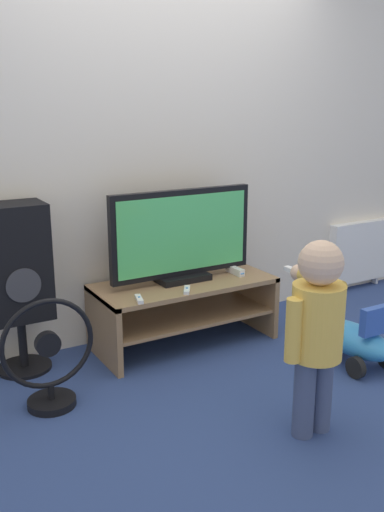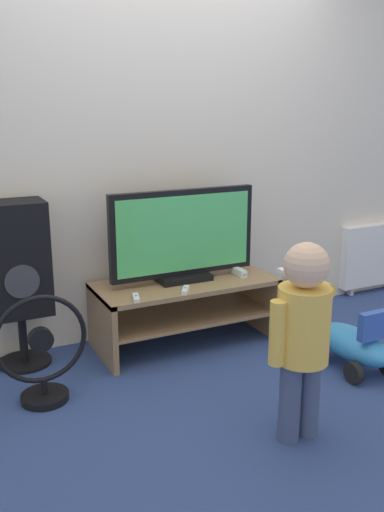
{
  "view_description": "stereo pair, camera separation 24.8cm",
  "coord_description": "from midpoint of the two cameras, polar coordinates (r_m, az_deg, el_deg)",
  "views": [
    {
      "loc": [
        -1.74,
        -2.81,
        1.56
      ],
      "look_at": [
        0.0,
        0.16,
        0.63
      ],
      "focal_mm": 40.0,
      "sensor_mm": 36.0,
      "label": 1
    },
    {
      "loc": [
        -1.52,
        -2.93,
        1.56
      ],
      "look_at": [
        0.0,
        0.16,
        0.63
      ],
      "focal_mm": 40.0,
      "sensor_mm": 36.0,
      "label": 2
    }
  ],
  "objects": [
    {
      "name": "tv_stand",
      "position": [
        3.75,
        -2.71,
        -4.63
      ],
      "size": [
        1.18,
        0.52,
        0.43
      ],
      "color": "#93704C",
      "rests_on": "ground_plane"
    },
    {
      "name": "television",
      "position": [
        3.65,
        -2.96,
        1.92
      ],
      "size": [
        0.99,
        0.2,
        0.6
      ],
      "color": "black",
      "rests_on": "tv_stand"
    },
    {
      "name": "radiator",
      "position": [
        5.04,
        15.06,
        0.39
      ],
      "size": [
        0.64,
        0.08,
        0.58
      ],
      "color": "white",
      "rests_on": "ground_plane"
    },
    {
      "name": "child",
      "position": [
        2.7,
        9.71,
        -6.59
      ],
      "size": [
        0.37,
        0.53,
        0.96
      ],
      "color": "#3F4C72",
      "rests_on": "ground_plane"
    },
    {
      "name": "remote_primary",
      "position": [
        3.37,
        -7.43,
        -4.31
      ],
      "size": [
        0.07,
        0.13,
        0.03
      ],
      "color": "white",
      "rests_on": "tv_stand"
    },
    {
      "name": "wall_back",
      "position": [
        3.84,
        -5.3,
        11.25
      ],
      "size": [
        10.0,
        0.06,
        2.6
      ],
      "color": "silver",
      "rests_on": "ground_plane"
    },
    {
      "name": "game_console",
      "position": [
        3.86,
        2.48,
        -1.47
      ],
      "size": [
        0.04,
        0.18,
        0.05
      ],
      "color": "white",
      "rests_on": "tv_stand"
    },
    {
      "name": "ground_plane",
      "position": [
        3.65,
        -0.72,
        -10.09
      ],
      "size": [
        16.0,
        16.0,
        0.0
      ],
      "primitive_type": "plane",
      "color": "navy"
    },
    {
      "name": "remote_secondary",
      "position": [
        3.5,
        -2.55,
        -3.43
      ],
      "size": [
        0.1,
        0.13,
        0.03
      ],
      "color": "white",
      "rests_on": "tv_stand"
    },
    {
      "name": "ride_on_toy",
      "position": [
        3.61,
        14.0,
        -8.11
      ],
      "size": [
        0.3,
        0.57,
        0.41
      ],
      "color": "#338CD1",
      "rests_on": "ground_plane"
    },
    {
      "name": "floor_fan",
      "position": [
        3.12,
        -16.39,
        -9.92
      ],
      "size": [
        0.49,
        0.26,
        0.6
      ],
      "color": "black",
      "rests_on": "ground_plane"
    },
    {
      "name": "speaker_tower",
      "position": [
        3.46,
        -19.15,
        -1.01
      ],
      "size": [
        0.36,
        0.32,
        1.01
      ],
      "color": "black",
      "rests_on": "ground_plane"
    }
  ]
}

